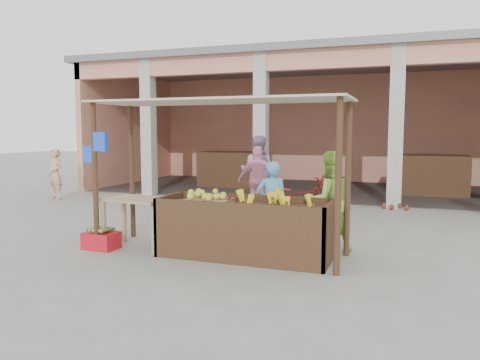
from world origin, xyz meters
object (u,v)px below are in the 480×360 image
at_px(side_table, 138,206).
at_px(vendor_blue, 272,201).
at_px(motorcycle, 294,199).
at_px(fruit_stall, 245,231).
at_px(red_crate, 101,240).
at_px(vendor_green, 329,199).

bearing_deg(side_table, vendor_blue, 29.98).
bearing_deg(side_table, motorcycle, 57.76).
height_order(fruit_stall, motorcycle, motorcycle).
height_order(red_crate, motorcycle, motorcycle).
xyz_separation_m(side_table, motorcycle, (2.01, 2.57, -0.14)).
height_order(side_table, vendor_green, vendor_green).
relative_size(red_crate, vendor_green, 0.32).
relative_size(fruit_stall, motorcycle, 1.24).
distance_m(vendor_blue, motorcycle, 1.68).
distance_m(fruit_stall, vendor_green, 1.46).
height_order(side_table, red_crate, side_table).
relative_size(fruit_stall, red_crate, 4.88).
bearing_deg(red_crate, vendor_blue, 27.79).
bearing_deg(motorcycle, red_crate, 145.20).
height_order(red_crate, vendor_blue, vendor_blue).
height_order(side_table, motorcycle, motorcycle).
relative_size(fruit_stall, vendor_green, 1.54).
bearing_deg(fruit_stall, vendor_green, 34.73).
bearing_deg(vendor_green, side_table, -11.90).
height_order(vendor_blue, vendor_green, vendor_green).
height_order(red_crate, vendor_green, vendor_green).
bearing_deg(motorcycle, fruit_stall, -177.11).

